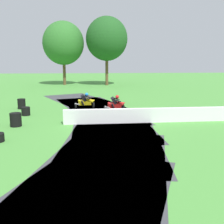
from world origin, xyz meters
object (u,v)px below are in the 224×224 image
tire_stack_mid_b (16,120)px  tire_stack_extra_a (22,104)px  tire_stack_far (26,111)px  motorcycle_lead_red (116,104)px  motorcycle_chase_yellow (86,101)px

tire_stack_mid_b → tire_stack_extra_a: 5.89m
tire_stack_mid_b → tire_stack_far: (-0.15, 3.13, -0.10)m
tire_stack_far → tire_stack_extra_a: size_ratio=0.75×
motorcycle_lead_red → tire_stack_far: bearing=-176.4°
motorcycle_lead_red → motorcycle_chase_yellow: motorcycle_lead_red is taller
motorcycle_lead_red → tire_stack_mid_b: motorcycle_lead_red is taller
tire_stack_far → tire_stack_extra_a: tire_stack_extra_a is taller
motorcycle_chase_yellow → tire_stack_mid_b: bearing=-128.5°
motorcycle_chase_yellow → tire_stack_extra_a: bearing=171.8°
motorcycle_lead_red → motorcycle_chase_yellow: 2.68m
tire_stack_mid_b → tire_stack_extra_a: size_ratio=1.00×
motorcycle_chase_yellow → tire_stack_far: (-4.18, -1.92, -0.34)m
tire_stack_mid_b → tire_stack_far: 3.14m
tire_stack_mid_b → tire_stack_extra_a: same height
motorcycle_lead_red → tire_stack_far: 6.42m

